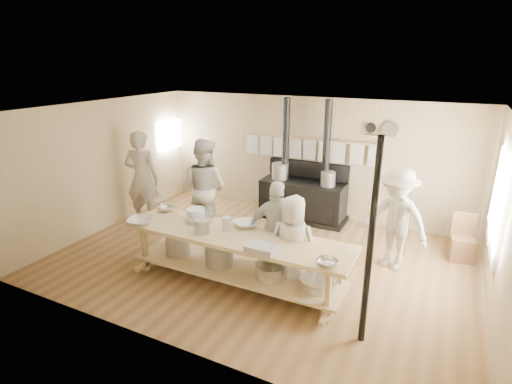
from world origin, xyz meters
TOP-DOWN VIEW (x-y plane):
  - ground at (0.00, 0.00)m, footprint 7.00×7.00m
  - room_shell at (0.00, 0.00)m, footprint 7.00×7.00m
  - window_right at (3.47, 0.60)m, footprint 0.09×1.50m
  - left_opening at (-3.45, 2.00)m, footprint 0.00×0.90m
  - stove at (-0.01, 2.12)m, footprint 1.90×0.75m
  - towel_rail at (-0.00, 2.40)m, footprint 3.00×0.04m
  - back_wall_shelf at (1.46, 2.43)m, footprint 0.63×0.14m
  - prep_table at (-0.01, -0.90)m, footprint 3.60×0.90m
  - support_post at (2.05, -1.35)m, footprint 0.08×0.08m
  - cook_far_left at (-2.92, 0.37)m, footprint 0.83×0.65m
  - cook_left at (-1.44, 0.46)m, footprint 0.97×0.77m
  - cook_center at (0.82, -0.63)m, footprint 0.79×0.57m
  - cook_right at (0.49, -0.46)m, footprint 1.00×0.52m
  - cook_by_window at (2.09, 0.74)m, footprint 1.28×1.01m
  - chair at (3.15, 1.58)m, footprint 0.43×0.43m
  - bowl_white_a at (-1.55, -1.23)m, footprint 0.49×0.49m
  - bowl_steel_a at (-1.55, -0.57)m, footprint 0.40×0.40m
  - bowl_white_b at (0.01, -0.57)m, footprint 0.51×0.51m
  - bowl_steel_b at (1.52, -1.23)m, footprint 0.31×0.31m
  - roasting_pan at (0.59, -1.23)m, footprint 0.42×0.29m
  - mixing_bowl_large at (-0.74, -0.72)m, footprint 0.53×0.53m
  - bucket_galv at (-0.48, -1.07)m, footprint 0.23×0.23m
  - deep_bowl_enamel at (-0.86, -0.68)m, footprint 0.38×0.38m
  - pitcher at (-0.18, -0.84)m, footprint 0.17×0.17m

SIDE VIEW (x-z plane):
  - ground at x=0.00m, z-range 0.00..0.00m
  - chair at x=3.15m, z-range -0.17..0.66m
  - prep_table at x=-0.01m, z-range 0.10..0.95m
  - stove at x=-0.01m, z-range -0.78..1.82m
  - cook_center at x=0.82m, z-range 0.00..1.50m
  - cook_right at x=0.49m, z-range 0.00..1.62m
  - cook_by_window at x=2.09m, z-range 0.00..1.74m
  - bowl_white_b at x=0.01m, z-range 0.85..0.94m
  - bowl_steel_b at x=1.52m, z-range 0.85..0.94m
  - bowl_steel_a at x=-1.55m, z-range 0.85..0.94m
  - roasting_pan at x=0.59m, z-range 0.85..0.94m
  - bowl_white_a at x=-1.55m, z-range 0.85..0.95m
  - mixing_bowl_large at x=-0.74m, z-range 0.85..0.98m
  - deep_bowl_enamel at x=-0.86m, z-range 0.85..1.04m
  - bucket_galv at x=-0.48m, z-range 0.85..1.06m
  - pitcher at x=-0.18m, z-range 0.85..1.07m
  - cook_left at x=-1.44m, z-range 0.00..1.95m
  - cook_far_left at x=-2.92m, z-range 0.00..2.01m
  - support_post at x=2.05m, z-range 0.00..2.60m
  - window_right at x=3.47m, z-range 0.67..2.33m
  - towel_rail at x=0.00m, z-range 1.31..1.78m
  - left_opening at x=-3.45m, z-range 1.15..2.05m
  - room_shell at x=0.00m, z-range -1.88..5.12m
  - back_wall_shelf at x=1.46m, z-range 1.84..2.17m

